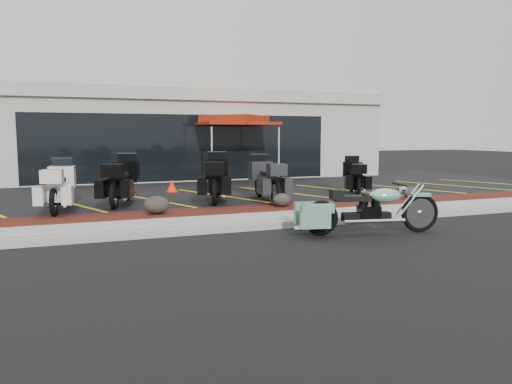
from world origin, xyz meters
name	(u,v)px	position (x,y,z in m)	size (l,w,h in m)	color
ground	(303,235)	(0.00, 0.00, 0.00)	(90.00, 90.00, 0.00)	black
curb	(285,224)	(0.00, 0.90, 0.07)	(24.00, 0.25, 0.15)	gray
sidewalk	(273,219)	(0.00, 1.60, 0.07)	(24.00, 1.20, 0.15)	gray
mulch_bed	(254,211)	(0.00, 2.80, 0.08)	(24.00, 1.20, 0.16)	#37170C
upper_lot	(201,190)	(0.00, 8.20, 0.07)	(26.00, 9.60, 0.15)	black
dealership_building	(166,135)	(0.00, 14.47, 2.01)	(18.00, 8.16, 4.00)	gray
boulder_left	(157,205)	(-2.46, 2.79, 0.37)	(0.60, 0.50, 0.43)	black
boulder_mid	(282,200)	(0.78, 2.84, 0.33)	(0.49, 0.41, 0.35)	black
boulder_right	(412,193)	(4.84, 2.80, 0.34)	(0.52, 0.43, 0.37)	black
hero_cruiser	(420,208)	(2.35, -0.61, 0.52)	(2.98, 0.76, 1.05)	#6FAD92
touring_white	(63,182)	(-4.50, 4.85, 0.79)	(2.20, 0.84, 1.28)	silver
touring_black_front	(127,177)	(-2.81, 5.51, 0.83)	(2.33, 0.89, 1.35)	black
touring_black_mid	(217,174)	(-0.24, 5.30, 0.84)	(2.36, 0.90, 1.37)	black
touring_grey	(259,176)	(0.96, 4.93, 0.80)	(2.23, 0.85, 1.30)	#2A2A2E
touring_black_rear	(352,174)	(4.29, 5.16, 0.74)	(2.04, 0.78, 1.19)	black
traffic_cone	(172,186)	(-1.21, 7.25, 0.35)	(0.33, 0.33, 0.41)	#FC2A08
popup_canopy	(235,122)	(1.78, 9.66, 2.51)	(3.27, 3.27, 2.60)	silver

